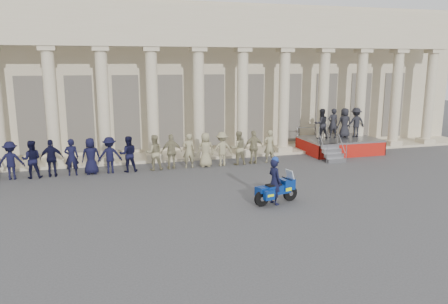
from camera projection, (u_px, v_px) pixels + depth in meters
ground at (211, 202)px, 17.40m from camera, size 90.00×90.00×0.00m
building at (159, 76)px, 30.38m from camera, size 40.00×12.50×9.00m
officer_rank at (89, 156)px, 21.55m from camera, size 19.30×0.69×1.83m
reviewing_stand at (340, 129)px, 26.75m from camera, size 4.42×4.20×2.71m
motorcycle at (277, 190)px, 17.14m from camera, size 1.98×1.02×1.29m
rider at (275, 181)px, 17.01m from camera, size 0.58×0.75×1.91m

